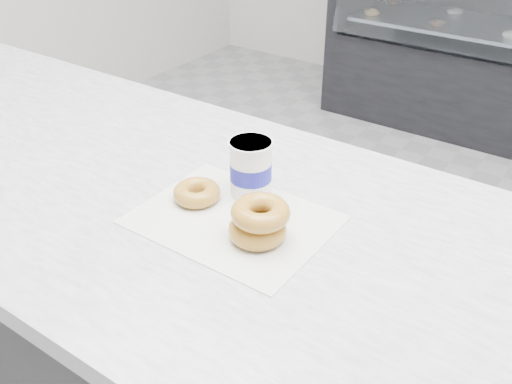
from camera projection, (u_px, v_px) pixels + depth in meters
ground at (376, 370)px, 1.87m from camera, size 5.00×5.00×0.00m
wax_paper at (233, 220)px, 1.02m from camera, size 0.34×0.26×0.00m
donut_single at (197, 193)px, 1.07m from camera, size 0.12×0.12×0.03m
donut_stack at (259, 221)px, 0.95m from camera, size 0.11×0.11×0.07m
coffee_cup at (251, 168)px, 1.07m from camera, size 0.10×0.10×0.11m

